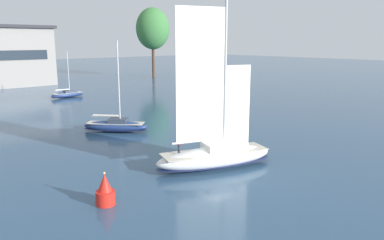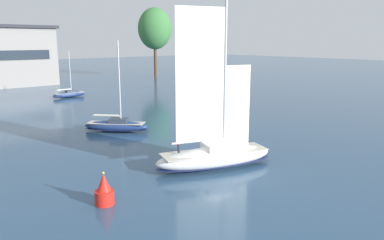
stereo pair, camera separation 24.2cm
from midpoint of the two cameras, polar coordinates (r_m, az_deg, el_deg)
name	(u,v)px [view 1 (the left image)]	position (r m, az deg, el deg)	size (l,w,h in m)	color
ground_plane	(215,167)	(32.90, 3.29, -7.18)	(400.00, 400.00, 0.00)	#2D4C6B
tree_shore_center	(153,29)	(114.18, -6.07, 13.66)	(9.89, 9.89, 20.35)	#4C3828
sailboat_main	(215,154)	(32.55, 3.34, -5.26)	(11.16, 6.35, 14.78)	white
sailboat_moored_near_marina	(116,126)	(46.19, -11.72, -0.84)	(6.94, 7.33, 10.85)	navy
sailboat_moored_mid_channel	(67,94)	(76.52, -18.54, 3.72)	(6.48, 1.86, 8.90)	navy
channel_buoy	(105,192)	(26.11, -13.36, -10.57)	(1.29, 1.29, 2.31)	red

